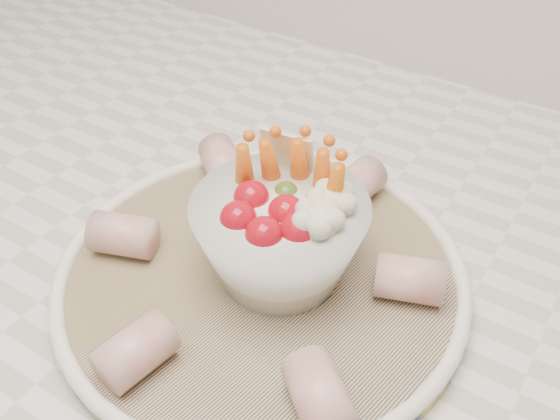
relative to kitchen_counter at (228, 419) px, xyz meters
The scene contains 4 objects.
kitchen_counter is the anchor object (origin of this frame).
serving_platter 0.50m from the kitchen_counter, 35.59° to the right, with size 0.37×0.37×0.02m.
veggie_bowl 0.54m from the kitchen_counter, 30.61° to the right, with size 0.13×0.13×0.11m.
cured_meat_rolls 0.52m from the kitchen_counter, 35.59° to the right, with size 0.27×0.29×0.03m.
Camera 1 is at (0.33, 1.07, 1.29)m, focal length 40.00 mm.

